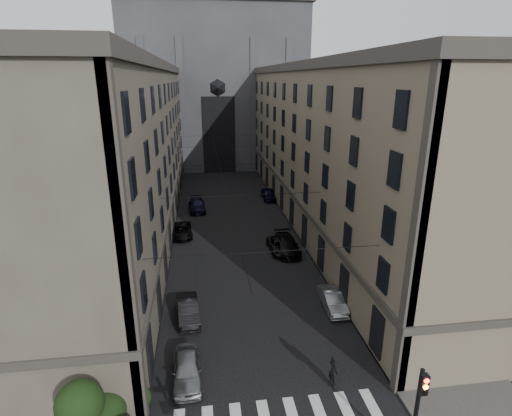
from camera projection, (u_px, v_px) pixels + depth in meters
name	position (u px, v px, depth m)	size (l,w,h in m)	color
sidewalk_left	(146.00, 225.00, 48.70)	(7.00, 80.00, 0.15)	#383533
sidewalk_right	(313.00, 217.00, 51.46)	(7.00, 80.00, 0.15)	#383533
building_left	(113.00, 150.00, 45.43)	(13.60, 60.60, 18.85)	#4A4139
building_right	(340.00, 145.00, 48.96)	(13.60, 60.60, 18.85)	brown
gothic_tower	(215.00, 75.00, 81.25)	(35.00, 23.00, 58.00)	#2D2D33
traffic_light_right	(418.00, 406.00, 17.73)	(0.34, 0.50, 5.20)	black
shrub_cluster	(103.00, 413.00, 19.22)	(3.90, 4.40, 3.90)	black
tram_wires	(231.00, 165.00, 47.50)	(14.00, 60.00, 0.43)	black
car_left_near	(187.00, 369.00, 23.66)	(1.73, 4.30, 1.47)	slate
car_left_midnear	(188.00, 310.00, 29.70)	(1.53, 4.39, 1.45)	black
car_left_midfar	(182.00, 231.00, 45.26)	(2.28, 4.94, 1.37)	black
car_left_far	(197.00, 205.00, 54.06)	(2.12, 5.22, 1.51)	black
car_right_near	(333.00, 300.00, 31.06)	(1.45, 4.15, 1.37)	gray
car_right_midnear	(280.00, 246.00, 41.24)	(2.14, 4.64, 1.29)	black
car_right_midfar	(287.00, 245.00, 41.16)	(2.22, 5.47, 1.59)	black
car_right_far	(269.00, 194.00, 59.03)	(1.89, 4.69, 1.60)	black
pedestrian	(333.00, 370.00, 23.23)	(0.71, 0.47, 1.96)	black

